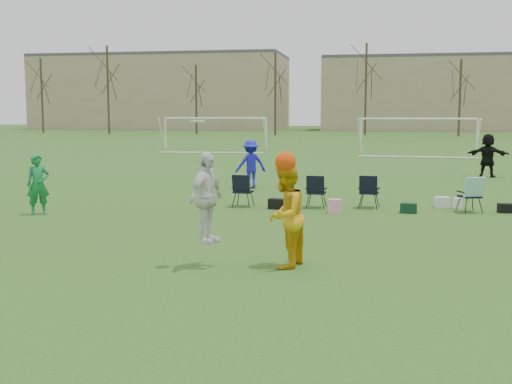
% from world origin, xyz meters
% --- Properties ---
extents(ground, '(260.00, 260.00, 0.00)m').
position_xyz_m(ground, '(0.00, 0.00, 0.00)').
color(ground, '#2F561A').
rests_on(ground, ground).
extents(fielder_green_near, '(0.72, 0.68, 1.66)m').
position_xyz_m(fielder_green_near, '(-7.78, 5.24, 0.83)').
color(fielder_green_near, '#157A3D').
rests_on(fielder_green_near, ground).
extents(fielder_blue, '(1.33, 1.13, 1.78)m').
position_xyz_m(fielder_blue, '(-3.24, 12.44, 0.89)').
color(fielder_blue, '#1919C0').
rests_on(fielder_blue, ground).
extents(fielder_black, '(1.84, 1.01, 1.89)m').
position_xyz_m(fielder_black, '(6.10, 18.35, 0.94)').
color(fielder_black, black).
rests_on(fielder_black, ground).
extents(center_contest, '(2.18, 1.30, 2.66)m').
position_xyz_m(center_contest, '(-0.75, 0.38, 1.07)').
color(center_contest, white).
rests_on(center_contest, ground).
extents(sideline_setup, '(9.29, 1.98, 1.65)m').
position_xyz_m(sideline_setup, '(2.25, 7.93, 0.51)').
color(sideline_setup, '#0F391B').
rests_on(sideline_setup, ground).
extents(goal_left, '(7.39, 0.76, 2.46)m').
position_xyz_m(goal_left, '(-10.00, 34.00, 1.92)').
color(goal_left, white).
rests_on(goal_left, ground).
extents(goal_mid, '(7.40, 0.63, 2.46)m').
position_xyz_m(goal_mid, '(4.00, 32.00, 1.92)').
color(goal_mid, white).
rests_on(goal_mid, ground).
extents(tree_line, '(110.28, 3.28, 11.40)m').
position_xyz_m(tree_line, '(0.24, 69.85, 5.09)').
color(tree_line, '#382B21').
rests_on(tree_line, ground).
extents(building_row, '(126.00, 16.00, 13.00)m').
position_xyz_m(building_row, '(6.73, 96.00, 5.99)').
color(building_row, tan).
rests_on(building_row, ground).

